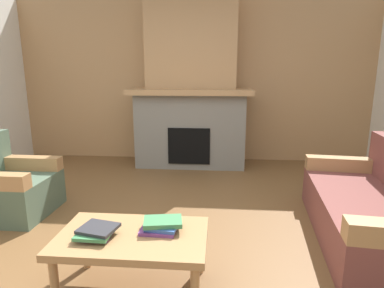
# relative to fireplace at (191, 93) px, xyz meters

# --- Properties ---
(ground) EXTENTS (9.00, 9.00, 0.00)m
(ground) POSITION_rel_fireplace_xyz_m (0.00, -2.62, -1.16)
(ground) COLOR brown
(wall_back_wood_panel) EXTENTS (6.00, 0.12, 2.70)m
(wall_back_wood_panel) POSITION_rel_fireplace_xyz_m (0.00, 0.38, 0.19)
(wall_back_wood_panel) COLOR tan
(wall_back_wood_panel) RESTS_ON ground
(fireplace) EXTENTS (1.90, 0.82, 2.70)m
(fireplace) POSITION_rel_fireplace_xyz_m (0.00, 0.00, 0.00)
(fireplace) COLOR gray
(fireplace) RESTS_ON ground
(couch) EXTENTS (1.03, 1.88, 0.85)m
(couch) POSITION_rel_fireplace_xyz_m (1.84, -2.35, -0.88)
(couch) COLOR brown
(couch) RESTS_ON ground
(armchair) EXTENTS (0.77, 0.77, 0.85)m
(armchair) POSITION_rel_fireplace_xyz_m (-1.76, -2.09, -0.87)
(armchair) COLOR #4C604C
(armchair) RESTS_ON ground
(coffee_table) EXTENTS (1.00, 0.60, 0.43)m
(coffee_table) POSITION_rel_fireplace_xyz_m (-0.12, -3.21, -0.79)
(coffee_table) COLOR #A87A4C
(coffee_table) RESTS_ON ground
(book_stack_near_edge) EXTENTS (0.27, 0.25, 0.07)m
(book_stack_near_edge) POSITION_rel_fireplace_xyz_m (-0.34, -3.26, -0.70)
(book_stack_near_edge) COLOR #7A3D84
(book_stack_near_edge) RESTS_ON coffee_table
(book_stack_center) EXTENTS (0.29, 0.22, 0.08)m
(book_stack_center) POSITION_rel_fireplace_xyz_m (0.07, -3.14, -0.69)
(book_stack_center) COLOR #7A3D84
(book_stack_center) RESTS_ON coffee_table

